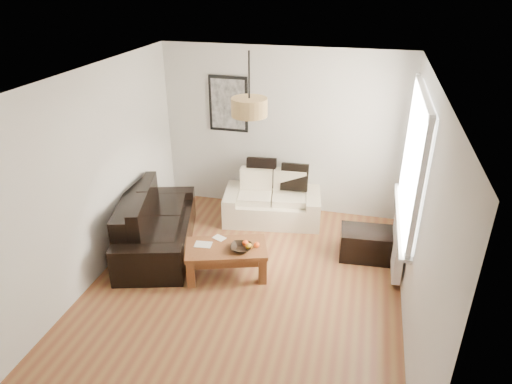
% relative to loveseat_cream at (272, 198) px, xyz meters
% --- Properties ---
extents(floor, '(4.50, 4.50, 0.00)m').
position_rel_loveseat_cream_xyz_m(floor, '(0.03, -1.78, -0.37)').
color(floor, brown).
rests_on(floor, ground).
extents(ceiling, '(3.80, 4.50, 0.00)m').
position_rel_loveseat_cream_xyz_m(ceiling, '(0.03, -1.78, 2.23)').
color(ceiling, white).
rests_on(ceiling, floor).
extents(wall_back, '(3.80, 0.04, 2.60)m').
position_rel_loveseat_cream_xyz_m(wall_back, '(0.03, 0.47, 0.93)').
color(wall_back, silver).
rests_on(wall_back, floor).
extents(wall_front, '(3.80, 0.04, 2.60)m').
position_rel_loveseat_cream_xyz_m(wall_front, '(0.03, -4.03, 0.93)').
color(wall_front, silver).
rests_on(wall_front, floor).
extents(wall_left, '(0.04, 4.50, 2.60)m').
position_rel_loveseat_cream_xyz_m(wall_left, '(-1.87, -1.78, 0.93)').
color(wall_left, silver).
rests_on(wall_left, floor).
extents(wall_right, '(0.04, 4.50, 2.60)m').
position_rel_loveseat_cream_xyz_m(wall_right, '(1.93, -1.78, 0.93)').
color(wall_right, silver).
rests_on(wall_right, floor).
extents(window_bay, '(0.14, 1.90, 1.60)m').
position_rel_loveseat_cream_xyz_m(window_bay, '(1.89, -0.98, 1.23)').
color(window_bay, white).
rests_on(window_bay, wall_right).
extents(radiator, '(0.10, 0.90, 0.52)m').
position_rel_loveseat_cream_xyz_m(radiator, '(1.85, -0.98, 0.01)').
color(radiator, white).
rests_on(radiator, wall_right).
extents(poster, '(0.62, 0.04, 0.87)m').
position_rel_loveseat_cream_xyz_m(poster, '(-0.82, 0.44, 1.33)').
color(poster, black).
rests_on(poster, wall_back).
extents(pendant_shade, '(0.40, 0.40, 0.20)m').
position_rel_loveseat_cream_xyz_m(pendant_shade, '(0.03, -1.48, 1.86)').
color(pendant_shade, tan).
rests_on(pendant_shade, ceiling).
extents(loveseat_cream, '(1.58, 1.02, 0.74)m').
position_rel_loveseat_cream_xyz_m(loveseat_cream, '(0.00, 0.00, 0.00)').
color(loveseat_cream, beige).
rests_on(loveseat_cream, floor).
extents(sofa_leather, '(1.37, 2.02, 0.80)m').
position_rel_loveseat_cream_xyz_m(sofa_leather, '(-1.40, -1.20, 0.03)').
color(sofa_leather, black).
rests_on(sofa_leather, floor).
extents(coffee_table, '(1.15, 0.85, 0.42)m').
position_rel_loveseat_cream_xyz_m(coffee_table, '(-0.26, -1.56, -0.16)').
color(coffee_table, brown).
rests_on(coffee_table, floor).
extents(ottoman, '(0.75, 0.51, 0.41)m').
position_rel_loveseat_cream_xyz_m(ottoman, '(1.48, -0.71, -0.16)').
color(ottoman, black).
rests_on(ottoman, floor).
extents(cushion_left, '(0.48, 0.19, 0.46)m').
position_rel_loveseat_cream_xyz_m(cushion_left, '(-0.22, 0.18, 0.34)').
color(cushion_left, black).
rests_on(cushion_left, loveseat_cream).
extents(cushion_right, '(0.43, 0.16, 0.42)m').
position_rel_loveseat_cream_xyz_m(cushion_right, '(0.31, 0.18, 0.32)').
color(cushion_right, black).
rests_on(cushion_right, loveseat_cream).
extents(fruit_bowl, '(0.29, 0.29, 0.07)m').
position_rel_loveseat_cream_xyz_m(fruit_bowl, '(-0.06, -1.58, 0.08)').
color(fruit_bowl, black).
rests_on(fruit_bowl, coffee_table).
extents(orange_a, '(0.10, 0.10, 0.09)m').
position_rel_loveseat_cream_xyz_m(orange_a, '(0.03, -1.54, 0.09)').
color(orange_a, '#FF9F15').
rests_on(orange_a, fruit_bowl).
extents(orange_b, '(0.08, 0.08, 0.07)m').
position_rel_loveseat_cream_xyz_m(orange_b, '(0.12, -1.48, 0.09)').
color(orange_b, '#E64D13').
rests_on(orange_b, fruit_bowl).
extents(orange_c, '(0.09, 0.09, 0.08)m').
position_rel_loveseat_cream_xyz_m(orange_c, '(-0.03, -1.48, 0.09)').
color(orange_c, '#EF4B14').
rests_on(orange_c, fruit_bowl).
extents(papers, '(0.23, 0.17, 0.01)m').
position_rel_loveseat_cream_xyz_m(papers, '(-0.56, -1.58, 0.05)').
color(papers, silver).
rests_on(papers, coffee_table).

